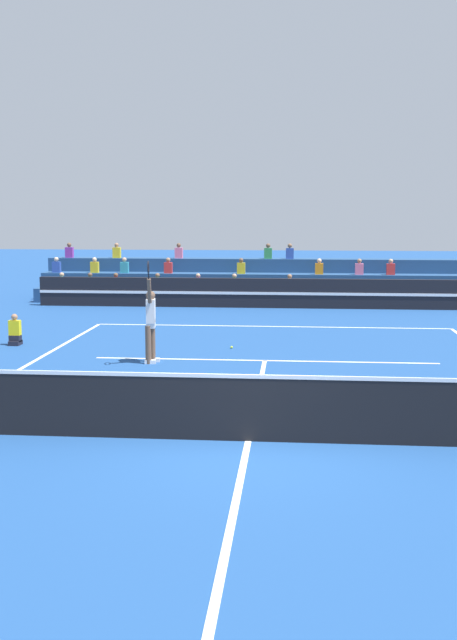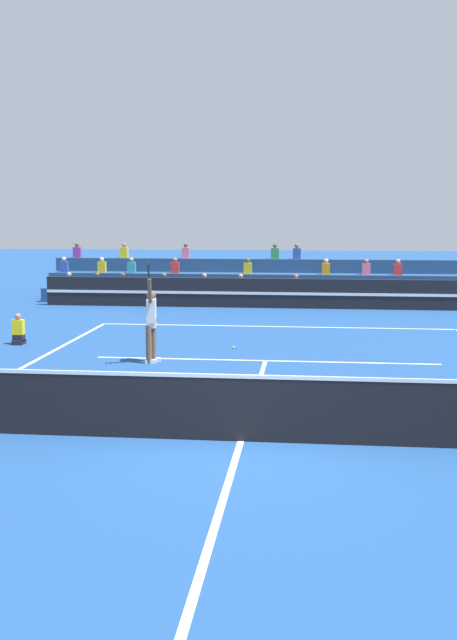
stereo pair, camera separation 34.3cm
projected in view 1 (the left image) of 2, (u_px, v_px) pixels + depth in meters
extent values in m
plane|color=navy|center=(248.00, 441.00, 11.62)|extent=(120.00, 120.00, 0.00)
cube|color=white|center=(272.00, 326.00, 23.36)|extent=(11.00, 0.10, 0.01)
cube|color=white|center=(265.00, 360.00, 17.96)|extent=(8.25, 0.10, 0.01)
cube|color=white|center=(248.00, 441.00, 11.62)|extent=(0.10, 12.85, 0.01)
cube|color=black|center=(248.00, 410.00, 11.55)|extent=(11.90, 0.02, 1.00)
cube|color=white|center=(248.00, 376.00, 11.48)|extent=(11.90, 0.04, 0.06)
cube|color=black|center=(276.00, 293.00, 27.88)|extent=(18.00, 0.24, 1.10)
cube|color=white|center=(276.00, 294.00, 27.75)|extent=(18.00, 0.02, 0.10)
cube|color=navy|center=(277.00, 297.00, 29.18)|extent=(19.19, 0.95, 0.55)
cube|color=#338C4C|center=(234.00, 284.00, 29.08)|extent=(0.32, 0.22, 0.44)
sphere|color=tan|center=(234.00, 276.00, 29.04)|extent=(0.18, 0.18, 0.18)
cube|color=red|center=(116.00, 283.00, 29.49)|extent=(0.32, 0.22, 0.44)
sphere|color=brown|center=(116.00, 275.00, 29.45)|extent=(0.18, 0.18, 0.18)
cube|color=#B2B2B7|center=(290.00, 285.00, 28.90)|extent=(0.32, 0.22, 0.44)
sphere|color=#9E7051|center=(290.00, 276.00, 28.85)|extent=(0.18, 0.18, 0.18)
cube|color=purple|center=(198.00, 284.00, 29.21)|extent=(0.32, 0.22, 0.44)
sphere|color=tan|center=(198.00, 276.00, 29.16)|extent=(0.18, 0.18, 0.18)
cube|color=teal|center=(158.00, 284.00, 29.35)|extent=(0.32, 0.22, 0.44)
sphere|color=brown|center=(158.00, 275.00, 29.30)|extent=(0.18, 0.18, 0.18)
cube|color=teal|center=(62.00, 283.00, 29.68)|extent=(0.32, 0.22, 0.44)
sphere|color=tan|center=(62.00, 275.00, 29.64)|extent=(0.18, 0.18, 0.18)
cube|color=teal|center=(90.00, 283.00, 29.58)|extent=(0.32, 0.22, 0.44)
sphere|color=brown|center=(90.00, 275.00, 29.54)|extent=(0.18, 0.18, 0.18)
cube|color=navy|center=(277.00, 287.00, 30.08)|extent=(19.19, 0.95, 1.10)
cube|color=teal|center=(124.00, 268.00, 30.34)|extent=(0.32, 0.22, 0.44)
sphere|color=tan|center=(124.00, 260.00, 30.29)|extent=(0.18, 0.18, 0.18)
cube|color=red|center=(391.00, 269.00, 29.41)|extent=(0.32, 0.22, 0.44)
sphere|color=tan|center=(391.00, 261.00, 29.36)|extent=(0.18, 0.18, 0.18)
cube|color=yellow|center=(95.00, 267.00, 30.45)|extent=(0.32, 0.22, 0.44)
sphere|color=beige|center=(94.00, 259.00, 30.40)|extent=(0.18, 0.18, 0.18)
cube|color=red|center=(168.00, 268.00, 30.18)|extent=(0.32, 0.22, 0.44)
sphere|color=#9E7051|center=(168.00, 260.00, 30.14)|extent=(0.18, 0.18, 0.18)
cube|color=#2D4CA5|center=(57.00, 267.00, 30.58)|extent=(0.32, 0.22, 0.44)
sphere|color=beige|center=(56.00, 259.00, 30.54)|extent=(0.18, 0.18, 0.18)
cube|color=orange|center=(319.00, 269.00, 29.65)|extent=(0.32, 0.22, 0.44)
sphere|color=beige|center=(319.00, 261.00, 29.61)|extent=(0.18, 0.18, 0.18)
cube|color=pink|center=(359.00, 269.00, 29.52)|extent=(0.32, 0.22, 0.44)
sphere|color=#9E7051|center=(359.00, 261.00, 29.47)|extent=(0.18, 0.18, 0.18)
cube|color=yellow|center=(241.00, 268.00, 29.92)|extent=(0.32, 0.22, 0.44)
sphere|color=brown|center=(241.00, 260.00, 29.88)|extent=(0.18, 0.18, 0.18)
cube|color=navy|center=(278.00, 278.00, 30.97)|extent=(19.19, 0.95, 1.65)
cube|color=#2D4CA5|center=(290.00, 253.00, 30.61)|extent=(0.32, 0.22, 0.44)
sphere|color=brown|center=(290.00, 246.00, 30.57)|extent=(0.18, 0.18, 0.18)
cube|color=pink|center=(179.00, 253.00, 31.02)|extent=(0.32, 0.22, 0.44)
sphere|color=brown|center=(179.00, 245.00, 30.97)|extent=(0.18, 0.18, 0.18)
cube|color=purple|center=(69.00, 252.00, 31.42)|extent=(0.32, 0.22, 0.44)
sphere|color=brown|center=(69.00, 245.00, 31.38)|extent=(0.18, 0.18, 0.18)
cube|color=yellow|center=(117.00, 253.00, 31.24)|extent=(0.32, 0.22, 0.44)
sphere|color=#9E7051|center=(117.00, 245.00, 31.20)|extent=(0.18, 0.18, 0.18)
cube|color=#338C4C|center=(268.00, 253.00, 30.69)|extent=(0.32, 0.22, 0.44)
sphere|color=brown|center=(268.00, 246.00, 30.65)|extent=(0.18, 0.18, 0.18)
cube|color=black|center=(15.00, 343.00, 20.08)|extent=(0.28, 0.36, 0.12)
cube|color=black|center=(15.00, 338.00, 20.06)|extent=(0.28, 0.24, 0.18)
cube|color=yellow|center=(15.00, 328.00, 20.02)|extent=(0.30, 0.18, 0.40)
sphere|color=#9E7051|center=(14.00, 317.00, 19.98)|extent=(0.17, 0.17, 0.17)
cylinder|color=brown|center=(152.00, 343.00, 17.76)|extent=(0.14, 0.14, 0.90)
cylinder|color=brown|center=(148.00, 345.00, 17.54)|extent=(0.14, 0.14, 0.90)
cube|color=white|center=(151.00, 323.00, 17.59)|extent=(0.23, 0.34, 0.20)
cube|color=silver|center=(151.00, 311.00, 17.54)|extent=(0.24, 0.38, 0.56)
sphere|color=brown|center=(151.00, 296.00, 17.49)|extent=(0.22, 0.22, 0.22)
cube|color=white|center=(154.00, 360.00, 17.81)|extent=(0.27, 0.15, 0.09)
cube|color=white|center=(150.00, 362.00, 17.60)|extent=(0.27, 0.15, 0.09)
cylinder|color=brown|center=(152.00, 312.00, 17.79)|extent=(0.09, 0.09, 0.56)
cylinder|color=brown|center=(149.00, 291.00, 17.16)|extent=(0.12, 0.29, 0.60)
cylinder|color=black|center=(149.00, 275.00, 16.97)|extent=(0.04, 0.11, 0.22)
torus|color=black|center=(148.00, 268.00, 16.89)|extent=(0.07, 0.39, 0.39)
sphere|color=#C6DB33|center=(232.00, 347.00, 19.56)|extent=(0.07, 0.07, 0.07)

